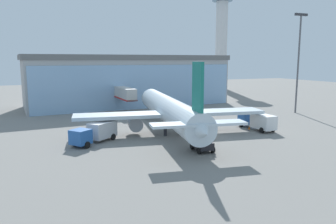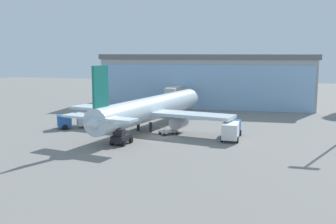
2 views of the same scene
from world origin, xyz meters
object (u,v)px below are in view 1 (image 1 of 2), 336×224
safety_cone_nose (193,140)px  airplane (170,111)px  safety_cone_wingtip (249,128)px  baggage_cart (203,131)px  jet_bridge (124,94)px  fuel_truck (258,121)px  pushback_tug (203,144)px  catering_truck (96,132)px  control_tower (222,32)px  apron_light_mast (299,56)px

safety_cone_nose → airplane: bearing=94.9°
safety_cone_wingtip → baggage_cart: bearing=-178.0°
jet_bridge → baggage_cart: bearing=-168.7°
fuel_truck → pushback_tug: size_ratio=2.20×
jet_bridge → baggage_cart: size_ratio=3.67×
catering_truck → pushback_tug: (11.46, -9.52, -0.49)m
catering_truck → safety_cone_wingtip: 24.86m
fuel_truck → baggage_cart: size_ratio=2.36×
control_tower → catering_truck: control_tower is taller
apron_light_mast → pushback_tug: size_ratio=6.19×
airplane → safety_cone_wingtip: 13.65m
jet_bridge → safety_cone_wingtip: 28.73m
catering_truck → baggage_cart: catering_truck is taller
jet_bridge → safety_cone_wingtip: (14.38, -24.58, -3.84)m
pushback_tug → fuel_truck: bearing=-56.7°
control_tower → fuel_truck: control_tower is taller
baggage_cart → safety_cone_nose: 5.12m
jet_bridge → baggage_cart: jet_bridge is taller
apron_light_mast → baggage_cart: apron_light_mast is taller
airplane → fuel_truck: (14.00, -3.64, -2.00)m
fuel_truck → safety_cone_nose: bearing=102.1°
jet_bridge → pushback_tug: 33.26m
fuel_truck → catering_truck: bearing=84.5°
safety_cone_nose → control_tower: bearing=55.7°
fuel_truck → baggage_cart: (-9.89, 0.45, -0.97)m
airplane → catering_truck: size_ratio=4.93×
catering_truck → apron_light_mast: bearing=154.4°
safety_cone_nose → safety_cone_wingtip: bearing=18.0°
jet_bridge → safety_cone_wingtip: bearing=-150.9°
catering_truck → baggage_cart: bearing=137.9°
jet_bridge → pushback_tug: size_ratio=3.42×
fuel_truck → safety_cone_nose: (-13.41, -3.27, -1.19)m
apron_light_mast → fuel_truck: size_ratio=2.82×
catering_truck → baggage_cart: size_ratio=2.29×
control_tower → fuel_truck: 78.92m
safety_cone_wingtip → airplane: bearing=167.5°
fuel_truck → apron_light_mast: bearing=-60.9°
baggage_cart → safety_cone_wingtip: size_ratio=5.67×
control_tower → safety_cone_nose: size_ratio=68.45×
jet_bridge → catering_truck: (-10.43, -23.58, -2.65)m
airplane → catering_truck: bearing=108.8°
control_tower → apron_light_mast: bearing=-106.1°
fuel_truck → pushback_tug: 16.37m
control_tower → pushback_tug: (-49.38, -75.49, -20.95)m
control_tower → safety_cone_wingtip: control_tower is taller
apron_light_mast → catering_truck: 46.68m
jet_bridge → airplane: 21.76m
control_tower → catering_truck: (-60.83, -65.97, -20.46)m
airplane → safety_cone_wingtip: size_ratio=64.01×
pushback_tug → safety_cone_nose: pushback_tug is taller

